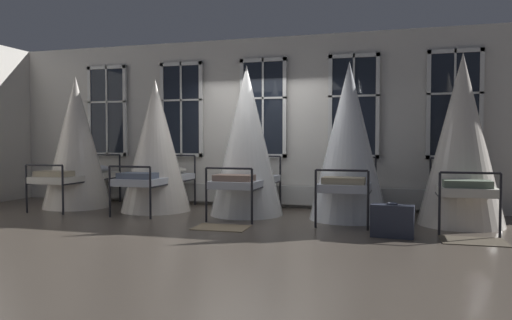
{
  "coord_description": "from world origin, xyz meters",
  "views": [
    {
      "loc": [
        2.49,
        -7.78,
        1.31
      ],
      "look_at": [
        0.16,
        0.27,
        0.96
      ],
      "focal_mm": 34.03,
      "sensor_mm": 36.0,
      "label": 1
    }
  ],
  "objects_px": {
    "cot_first": "(76,144)",
    "suitcase_dark": "(392,221)",
    "cot_second": "(156,147)",
    "cot_third": "(247,142)",
    "cot_fourth": "(349,143)",
    "cot_fifth": "(462,142)"
  },
  "relations": [
    {
      "from": "cot_second",
      "to": "cot_third",
      "type": "relative_size",
      "value": 0.93
    },
    {
      "from": "cot_first",
      "to": "suitcase_dark",
      "type": "relative_size",
      "value": 4.41
    },
    {
      "from": "cot_third",
      "to": "suitcase_dark",
      "type": "bearing_deg",
      "value": -118.59
    },
    {
      "from": "cot_fourth",
      "to": "cot_second",
      "type": "bearing_deg",
      "value": 90.58
    },
    {
      "from": "cot_fifth",
      "to": "cot_first",
      "type": "bearing_deg",
      "value": 89.13
    },
    {
      "from": "cot_second",
      "to": "suitcase_dark",
      "type": "relative_size",
      "value": 4.22
    },
    {
      "from": "suitcase_dark",
      "to": "cot_fourth",
      "type": "bearing_deg",
      "value": 122.53
    },
    {
      "from": "cot_fourth",
      "to": "cot_fifth",
      "type": "height_order",
      "value": "cot_fifth"
    },
    {
      "from": "cot_fourth",
      "to": "cot_fifth",
      "type": "distance_m",
      "value": 1.71
    },
    {
      "from": "cot_first",
      "to": "suitcase_dark",
      "type": "bearing_deg",
      "value": -103.46
    },
    {
      "from": "suitcase_dark",
      "to": "cot_first",
      "type": "bearing_deg",
      "value": 171.84
    },
    {
      "from": "cot_fifth",
      "to": "suitcase_dark",
      "type": "height_order",
      "value": "cot_fifth"
    },
    {
      "from": "cot_first",
      "to": "cot_third",
      "type": "xyz_separation_m",
      "value": [
        3.47,
        -0.0,
        0.03
      ]
    },
    {
      "from": "cot_fourth",
      "to": "cot_fifth",
      "type": "xyz_separation_m",
      "value": [
        1.71,
        -0.06,
        0.03
      ]
    },
    {
      "from": "cot_second",
      "to": "cot_fourth",
      "type": "distance_m",
      "value": 3.52
    },
    {
      "from": "cot_second",
      "to": "cot_fifth",
      "type": "height_order",
      "value": "cot_fifth"
    },
    {
      "from": "cot_first",
      "to": "suitcase_dark",
      "type": "distance_m",
      "value": 6.18
    },
    {
      "from": "cot_third",
      "to": "cot_fourth",
      "type": "xyz_separation_m",
      "value": [
        1.76,
        -0.02,
        -0.01
      ]
    },
    {
      "from": "cot_second",
      "to": "suitcase_dark",
      "type": "xyz_separation_m",
      "value": [
        4.23,
        -1.37,
        -0.96
      ]
    },
    {
      "from": "cot_second",
      "to": "cot_fifth",
      "type": "xyz_separation_m",
      "value": [
        5.23,
        -0.08,
        0.1
      ]
    },
    {
      "from": "suitcase_dark",
      "to": "cot_third",
      "type": "bearing_deg",
      "value": 155.8
    },
    {
      "from": "cot_second",
      "to": "cot_first",
      "type": "bearing_deg",
      "value": 89.86
    }
  ]
}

